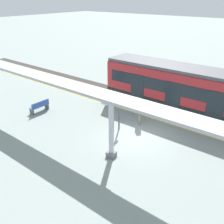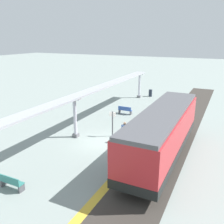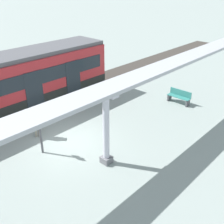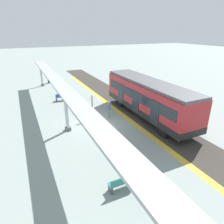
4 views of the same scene
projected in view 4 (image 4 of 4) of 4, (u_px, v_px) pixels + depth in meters
ground_plane at (98, 124)px, 17.55m from camera, size 176.00×176.00×0.00m
tactile_edge_strip at (127, 118)px, 18.68m from camera, size 0.52×39.39×0.01m
trackbed at (143, 115)px, 19.42m from camera, size 3.20×51.39×0.01m
train_near_carriage at (148, 98)px, 18.28m from camera, size 2.65×11.37×3.48m
canopy_pillar_nearest at (41, 74)px, 28.74m from camera, size 1.10×0.44×3.38m
canopy_pillar_second at (66, 111)px, 15.77m from camera, size 1.10×0.44×3.38m
canopy_beam at (64, 89)px, 15.19m from camera, size 1.20×31.66×0.16m
bench_near_end at (62, 97)px, 23.16m from camera, size 1.50×0.46×0.86m
bench_mid_platform at (123, 182)px, 10.19m from camera, size 1.50×0.45×0.86m
trash_bin at (49, 80)px, 30.82m from camera, size 0.48×0.48×0.98m
platform_info_sign at (92, 104)px, 18.24m from camera, size 0.56×0.10×2.20m
passenger_waiting_near_edge at (109, 107)px, 18.34m from camera, size 0.47×0.52×1.69m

